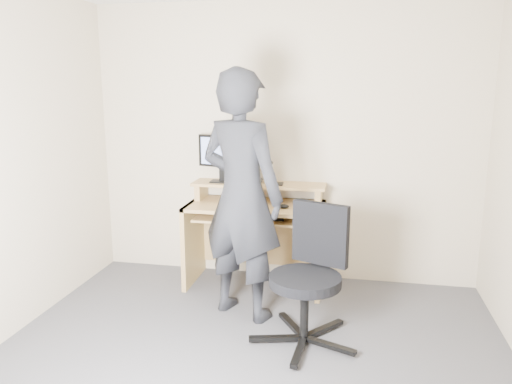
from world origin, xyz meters
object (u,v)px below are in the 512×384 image
(office_chair, at_px, (310,270))
(person, at_px, (241,196))
(desk, at_px, (257,224))
(monitor, at_px, (221,154))

(office_chair, bearing_deg, person, 173.17)
(desk, distance_m, monitor, 0.71)
(monitor, distance_m, person, 0.82)
(monitor, height_order, person, person)
(office_chair, bearing_deg, monitor, 153.72)
(monitor, xyz_separation_m, office_chair, (0.90, -1.01, -0.65))
(office_chair, bearing_deg, desk, 142.20)
(person, bearing_deg, office_chair, 173.28)
(desk, xyz_separation_m, person, (0.01, -0.66, 0.41))
(desk, bearing_deg, person, -89.40)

